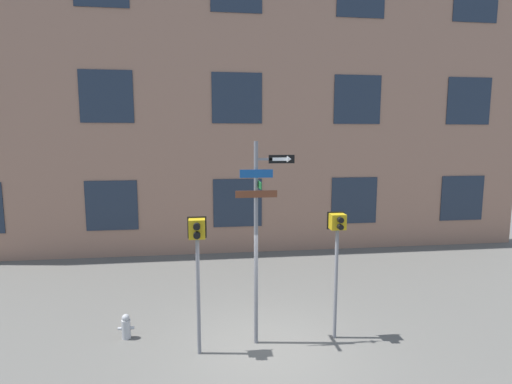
{
  "coord_description": "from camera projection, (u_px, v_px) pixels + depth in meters",
  "views": [
    {
      "loc": [
        -1.31,
        -8.11,
        4.59
      ],
      "look_at": [
        -0.2,
        0.27,
        3.43
      ],
      "focal_mm": 28.0,
      "sensor_mm": 36.0,
      "label": 1
    }
  ],
  "objects": [
    {
      "name": "pedestrian_signal_left",
      "position": [
        197.0,
        248.0,
        8.23
      ],
      "size": [
        0.4,
        0.4,
        2.96
      ],
      "color": "slate",
      "rests_on": "ground_plane"
    },
    {
      "name": "pedestrian_signal_right",
      "position": [
        337.0,
        241.0,
        8.91
      ],
      "size": [
        0.39,
        0.4,
        2.94
      ],
      "color": "slate",
      "rests_on": "ground_plane"
    },
    {
      "name": "street_sign_pole",
      "position": [
        259.0,
        227.0,
        8.64
      ],
      "size": [
        1.28,
        0.73,
        4.52
      ],
      "color": "slate",
      "rests_on": "ground_plane"
    },
    {
      "name": "ground_plane",
      "position": [
        267.0,
        348.0,
        8.76
      ],
      "size": [
        60.0,
        60.0,
        0.0
      ],
      "primitive_type": "plane",
      "color": "#595651"
    },
    {
      "name": "building_facade",
      "position": [
        236.0,
        99.0,
        15.52
      ],
      "size": [
        24.0,
        0.63,
        12.17
      ],
      "color": "#936B56",
      "rests_on": "ground_plane"
    },
    {
      "name": "fire_hydrant",
      "position": [
        126.0,
        327.0,
        9.16
      ],
      "size": [
        0.36,
        0.2,
        0.58
      ],
      "color": "#A5A5A8",
      "rests_on": "ground_plane"
    }
  ]
}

